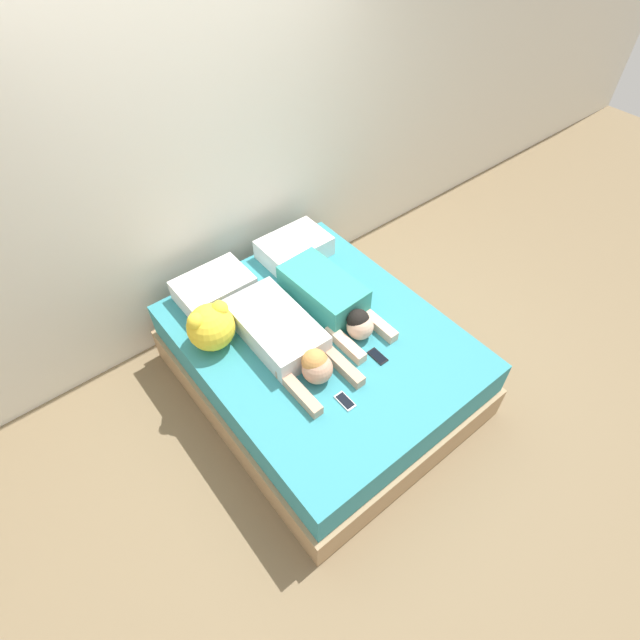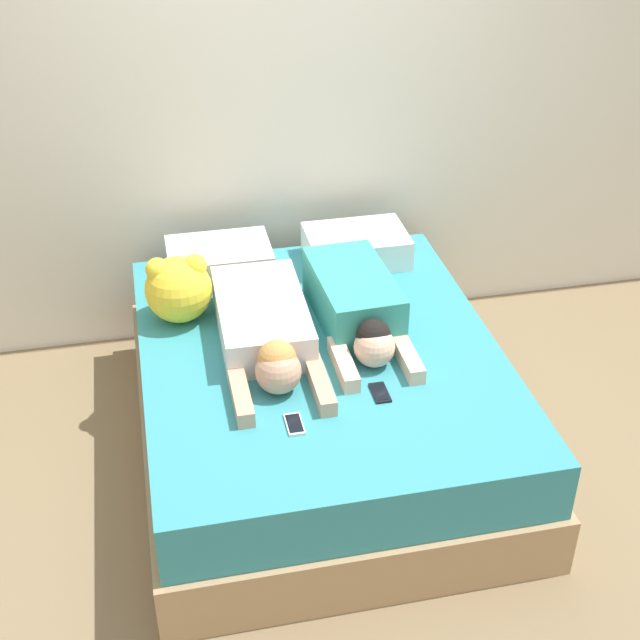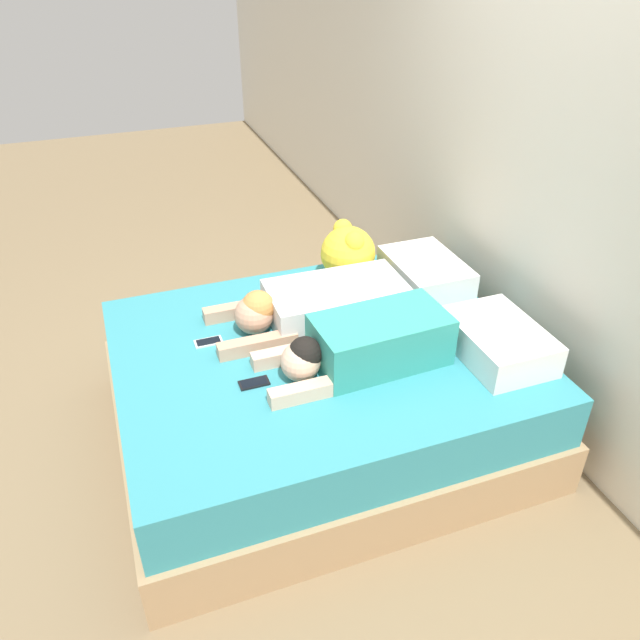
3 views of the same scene
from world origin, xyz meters
The scene contains 10 objects.
ground_plane centered at (0.00, 0.00, 0.00)m, with size 12.00×12.00×0.00m, color #7F6B4C.
wall_back centered at (0.00, 1.15, 1.30)m, with size 12.00×0.06×2.60m.
bed centered at (0.00, 0.00, 0.27)m, with size 1.64×2.00×0.56m.
pillow_head_left centered at (-0.36, 0.76, 0.64)m, with size 0.52×0.36×0.16m.
pillow_head_right centered at (0.36, 0.76, 0.64)m, with size 0.52×0.36×0.16m.
person_left centered at (-0.23, 0.07, 0.65)m, with size 0.40×1.02×0.22m.
person_right centered at (0.20, 0.14, 0.67)m, with size 0.36×0.89×0.24m.
cell_phone_left centered at (-0.21, -0.50, 0.56)m, with size 0.07×0.13×0.01m.
cell_phone_right centered at (0.17, -0.38, 0.56)m, with size 0.07×0.13×0.01m.
plush_toy centered at (-0.59, 0.38, 0.72)m, with size 0.31×0.31×0.33m.
Camera 2 is at (-0.69, -3.20, 2.82)m, focal length 50.00 mm.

